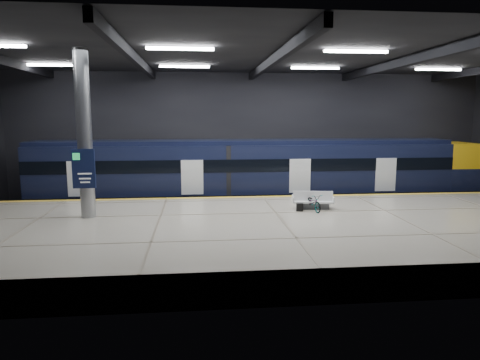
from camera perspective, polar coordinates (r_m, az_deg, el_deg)
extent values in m
plane|color=black|center=(20.16, 4.22, -6.77)|extent=(30.00, 30.00, 0.00)
cube|color=black|center=(27.40, 1.42, 5.77)|extent=(30.00, 0.10, 8.00)
cube|color=black|center=(11.73, 11.18, 1.98)|extent=(30.00, 0.10, 8.00)
cube|color=black|center=(19.64, 4.49, 16.37)|extent=(30.00, 16.00, 0.10)
cube|color=black|center=(19.48, -13.85, 15.48)|extent=(0.25, 16.00, 0.40)
cube|color=black|center=(19.61, 4.48, 15.65)|extent=(0.25, 16.00, 0.40)
cube|color=black|center=(21.48, 20.98, 14.50)|extent=(0.25, 16.00, 0.40)
cube|color=white|center=(17.36, -7.98, 16.97)|extent=(2.60, 0.18, 0.10)
cube|color=white|center=(18.49, 15.22, 16.23)|extent=(2.60, 0.18, 0.10)
cube|color=white|center=(24.50, -24.50, 13.79)|extent=(2.60, 0.18, 0.10)
cube|color=white|center=(23.30, -7.41, 14.78)|extent=(2.60, 0.18, 0.10)
cube|color=white|center=(24.16, 10.00, 14.50)|extent=(2.60, 0.18, 0.10)
cube|color=white|center=(26.88, 24.92, 13.23)|extent=(2.60, 0.18, 0.10)
cube|color=beige|center=(17.65, 5.65, -7.16)|extent=(30.00, 11.00, 1.10)
cube|color=yellow|center=(22.56, 3.05, -2.23)|extent=(30.00, 0.40, 0.01)
cube|color=gray|center=(24.73, 2.32, -3.70)|extent=(30.00, 0.08, 0.16)
cube|color=gray|center=(26.13, 1.88, -3.04)|extent=(30.00, 0.08, 0.16)
cube|color=black|center=(25.25, 0.53, -2.35)|extent=(24.00, 2.58, 0.80)
cube|color=black|center=(24.98, 0.53, 1.65)|extent=(24.00, 2.80, 2.75)
cube|color=black|center=(24.85, 0.54, 5.08)|extent=(24.00, 2.30, 0.24)
cube|color=black|center=(23.56, 0.91, 1.91)|extent=(24.00, 0.04, 0.70)
cube|color=white|center=(24.15, 7.99, 0.56)|extent=(1.20, 0.05, 1.90)
cube|color=yellow|center=(29.38, 26.64, 1.78)|extent=(2.00, 2.80, 2.75)
cube|color=black|center=(29.53, 27.15, 2.11)|extent=(1.60, 2.38, 0.80)
cube|color=#595B60|center=(19.91, 9.66, -3.41)|extent=(1.49, 0.66, 0.27)
cube|color=white|center=(19.87, 9.67, -2.82)|extent=(1.90, 1.03, 0.07)
cube|color=white|center=(19.82, 9.69, -2.11)|extent=(1.79, 0.34, 0.45)
cube|color=white|center=(19.76, 7.08, -2.51)|extent=(0.17, 0.77, 0.27)
cube|color=white|center=(19.97, 12.25, -2.52)|extent=(0.17, 0.77, 0.27)
imported|color=#99999E|center=(19.42, 9.69, -2.96)|extent=(0.80, 1.54, 0.77)
cube|color=black|center=(19.31, 7.96, -3.62)|extent=(0.33, 0.23, 0.35)
cylinder|color=#9EA0A5|center=(18.74, -20.02, 5.69)|extent=(0.60, 0.60, 6.90)
cube|color=#0F1739|center=(18.44, -20.13, 1.44)|extent=(0.90, 0.12, 1.60)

